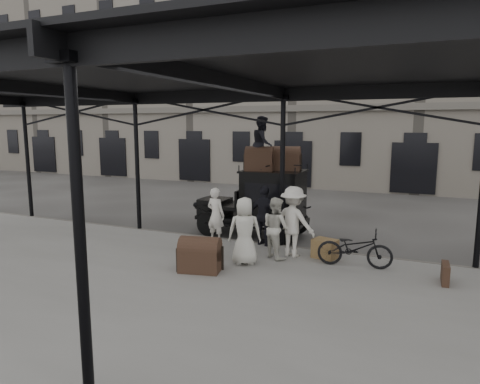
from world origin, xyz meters
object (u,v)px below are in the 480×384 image
object	(u,v)px
porter_left	(216,215)
steamer_trunk_roof_near	(259,161)
steamer_trunk_platform	(200,257)
taxi	(264,200)
bicycle	(355,248)
porter_official	(264,216)

from	to	relation	value
porter_left	steamer_trunk_roof_near	xyz separation A→B (m)	(0.81, 1.48, 1.53)
steamer_trunk_roof_near	steamer_trunk_platform	world-z (taller)	steamer_trunk_roof_near
taxi	steamer_trunk_platform	bearing A→B (deg)	-91.19
taxi	steamer_trunk_roof_near	size ratio (longest dim) A/B	4.21
bicycle	steamer_trunk_platform	size ratio (longest dim) A/B	1.88
porter_left	bicycle	size ratio (longest dim) A/B	0.91
taxi	porter_official	distance (m)	1.58
taxi	steamer_trunk_roof_near	world-z (taller)	steamer_trunk_roof_near
porter_left	steamer_trunk_roof_near	bearing A→B (deg)	-106.20
taxi	steamer_trunk_platform	size ratio (longest dim) A/B	3.80
porter_left	porter_official	size ratio (longest dim) A/B	0.94
steamer_trunk_roof_near	taxi	bearing A→B (deg)	60.51
steamer_trunk_platform	porter_left	bearing A→B (deg)	95.98
taxi	porter_left	bearing A→B (deg)	-117.11
steamer_trunk_roof_near	steamer_trunk_platform	bearing A→B (deg)	-101.51
porter_official	bicycle	bearing A→B (deg)	179.88
porter_official	steamer_trunk_platform	world-z (taller)	porter_official
taxi	steamer_trunk_platform	distance (m)	4.24
porter_left	bicycle	distance (m)	4.20
porter_left	steamer_trunk_platform	bearing A→B (deg)	120.40
bicycle	steamer_trunk_roof_near	size ratio (longest dim) A/B	2.08
steamer_trunk_platform	bicycle	bearing A→B (deg)	16.12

